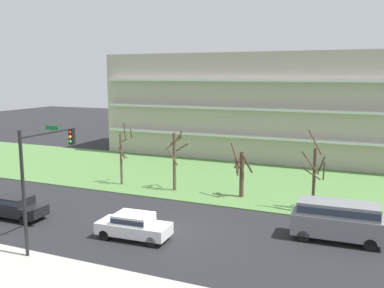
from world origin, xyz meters
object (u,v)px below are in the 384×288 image
at_px(tree_left, 175,158).
at_px(tree_center, 241,171).
at_px(tree_far_left, 122,155).
at_px(tree_right, 315,175).
at_px(traffic_signal_mast, 41,168).
at_px(sedan_white_center_left, 134,225).
at_px(sedan_black_center_right, 15,206).
at_px(van_gray_near_left, 338,218).

bearing_deg(tree_left, tree_center, 2.38).
height_order(tree_far_left, tree_right, tree_right).
bearing_deg(traffic_signal_mast, tree_left, 83.85).
bearing_deg(sedan_white_center_left, tree_right, 43.71).
bearing_deg(tree_far_left, traffic_signal_mast, -75.29).
xyz_separation_m(sedan_black_center_right, traffic_signal_mast, (5.56, -3.23, 3.78)).
bearing_deg(traffic_signal_mast, tree_right, 45.02).
xyz_separation_m(tree_left, van_gray_near_left, (13.51, -6.12, -1.42)).
bearing_deg(traffic_signal_mast, sedan_black_center_right, 149.86).
height_order(tree_left, tree_right, tree_right).
height_order(tree_center, traffic_signal_mast, traffic_signal_mast).
bearing_deg(sedan_black_center_right, van_gray_near_left, 11.91).
relative_size(van_gray_near_left, sedan_black_center_right, 1.19).
distance_m(tree_center, sedan_black_center_right, 16.77).
height_order(tree_center, sedan_black_center_right, tree_center).
bearing_deg(tree_center, tree_right, -10.97).
xyz_separation_m(tree_far_left, tree_left, (5.09, 0.12, 0.10)).
bearing_deg(tree_left, traffic_signal_mast, -96.15).
height_order(tree_right, van_gray_near_left, tree_right).
bearing_deg(sedan_black_center_right, traffic_signal_mast, -30.57).
height_order(tree_center, van_gray_near_left, tree_center).
bearing_deg(van_gray_near_left, tree_far_left, -20.08).
relative_size(tree_far_left, sedan_black_center_right, 1.28).
bearing_deg(sedan_black_center_right, tree_left, 55.98).
xyz_separation_m(tree_left, sedan_white_center_left, (2.34, -10.62, -1.95)).
height_order(sedan_black_center_right, traffic_signal_mast, traffic_signal_mast).
relative_size(tree_center, traffic_signal_mast, 0.64).
height_order(tree_far_left, tree_center, tree_far_left).
distance_m(sedan_white_center_left, sedan_black_center_right, 9.39).
bearing_deg(tree_far_left, sedan_white_center_left, -54.70).
height_order(tree_center, tree_right, tree_right).
height_order(tree_left, sedan_black_center_right, tree_left).
xyz_separation_m(tree_center, sedan_white_center_left, (-3.33, -10.85, -1.31)).
distance_m(tree_left, sedan_black_center_right, 12.89).
bearing_deg(tree_right, van_gray_near_left, -68.55).
bearing_deg(tree_center, traffic_signal_mast, -116.97).
distance_m(van_gray_near_left, sedan_white_center_left, 12.06).
bearing_deg(traffic_signal_mast, sedan_white_center_left, 40.13).
height_order(tree_far_left, sedan_white_center_left, tree_far_left).
xyz_separation_m(tree_left, tree_center, (5.67, 0.24, -0.64)).
distance_m(tree_left, tree_right, 11.49).
xyz_separation_m(tree_far_left, sedan_black_center_right, (-1.96, -10.49, -1.84)).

